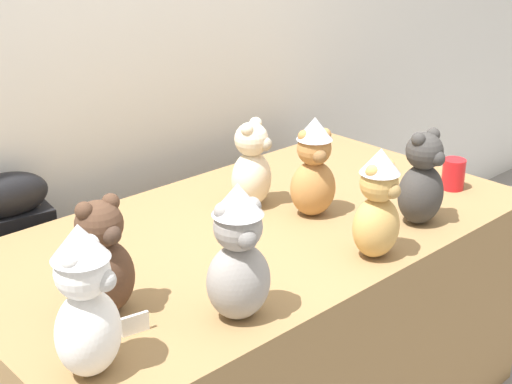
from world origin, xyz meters
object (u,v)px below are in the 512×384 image
at_px(teddy_bear_ash, 238,254).
at_px(teddy_bear_snow, 86,302).
at_px(teddy_bear_caramel, 314,168).
at_px(teddy_bear_charcoal, 422,181).
at_px(teddy_bear_cocoa, 103,261).
at_px(instrument_case, 20,297).
at_px(teddy_bear_cream, 252,166).
at_px(display_table, 256,331).
at_px(teddy_bear_honey, 378,205).
at_px(party_cup_red, 453,174).

distance_m(teddy_bear_ash, teddy_bear_snow, 0.39).
relative_size(teddy_bear_caramel, teddy_bear_charcoal, 1.07).
distance_m(teddy_bear_ash, teddy_bear_cocoa, 0.34).
xyz_separation_m(instrument_case, teddy_bear_cream, (0.65, -0.47, 0.45)).
relative_size(instrument_case, teddy_bear_cream, 3.08).
relative_size(display_table, teddy_bear_cocoa, 5.78).
xyz_separation_m(teddy_bear_charcoal, teddy_bear_snow, (-1.18, 0.03, 0.03)).
bearing_deg(teddy_bear_charcoal, instrument_case, 137.52).
relative_size(teddy_bear_honey, teddy_bear_snow, 0.92).
height_order(teddy_bear_cocoa, teddy_bear_snow, teddy_bear_snow).
distance_m(teddy_bear_cocoa, teddy_bear_caramel, 0.82).
distance_m(teddy_bear_honey, teddy_bear_caramel, 0.33).
distance_m(instrument_case, teddy_bear_caramel, 1.10).
height_order(teddy_bear_ash, teddy_bear_caramel, teddy_bear_ash).
xyz_separation_m(instrument_case, teddy_bear_charcoal, (0.94, -0.94, 0.45)).
xyz_separation_m(teddy_bear_caramel, party_cup_red, (0.53, -0.19, -0.11)).
bearing_deg(display_table, teddy_bear_honey, -72.24).
bearing_deg(party_cup_red, teddy_bear_cocoa, 174.65).
height_order(instrument_case, teddy_bear_honey, teddy_bear_honey).
relative_size(instrument_case, teddy_bear_snow, 2.57).
relative_size(teddy_bear_ash, teddy_bear_honey, 1.08).
distance_m(teddy_bear_ash, teddy_bear_cream, 0.70).
bearing_deg(teddy_bear_caramel, teddy_bear_snow, -139.26).
bearing_deg(party_cup_red, teddy_bear_charcoal, -165.00).
height_order(instrument_case, teddy_bear_snow, teddy_bear_snow).
relative_size(display_table, party_cup_red, 16.46).
relative_size(teddy_bear_caramel, teddy_bear_snow, 0.93).
xyz_separation_m(display_table, teddy_bear_snow, (-0.77, -0.30, 0.56)).
height_order(instrument_case, teddy_bear_cocoa, teddy_bear_cocoa).
xyz_separation_m(teddy_bear_ash, teddy_bear_charcoal, (0.79, 0.03, -0.03)).
bearing_deg(teddy_bear_snow, teddy_bear_ash, -38.08).
bearing_deg(teddy_bear_ash, teddy_bear_cream, 62.61).
distance_m(instrument_case, teddy_bear_ash, 1.09).
xyz_separation_m(display_table, teddy_bear_ash, (-0.39, -0.35, 0.56)).
xyz_separation_m(display_table, teddy_bear_cocoa, (-0.62, -0.11, 0.53)).
height_order(teddy_bear_caramel, teddy_bear_charcoal, teddy_bear_caramel).
bearing_deg(teddy_bear_cocoa, teddy_bear_snow, -130.72).
bearing_deg(teddy_bear_cream, display_table, -152.05).
xyz_separation_m(instrument_case, teddy_bear_cocoa, (-0.08, -0.73, 0.45)).
bearing_deg(teddy_bear_snow, display_table, -8.89).
bearing_deg(teddy_bear_caramel, party_cup_red, 7.27).
xyz_separation_m(teddy_bear_cocoa, teddy_bear_honey, (0.74, -0.26, 0.02)).
relative_size(teddy_bear_cream, teddy_bear_charcoal, 0.97).
relative_size(teddy_bear_cream, teddy_bear_cocoa, 0.95).
distance_m(teddy_bear_honey, teddy_bear_charcoal, 0.29).
xyz_separation_m(teddy_bear_cream, teddy_bear_caramel, (0.09, -0.19, 0.02)).
relative_size(display_table, teddy_bear_snow, 5.05).
bearing_deg(teddy_bear_snow, teddy_bear_honey, -35.04).
height_order(teddy_bear_cream, teddy_bear_honey, teddy_bear_honey).
relative_size(display_table, instrument_case, 1.97).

